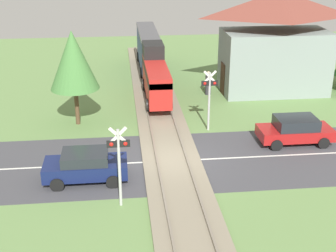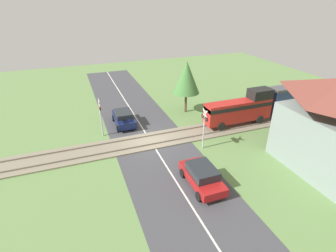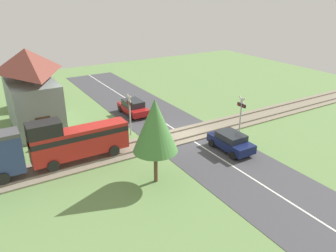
{
  "view_description": "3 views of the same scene",
  "coord_description": "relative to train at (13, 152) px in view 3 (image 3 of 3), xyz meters",
  "views": [
    {
      "loc": [
        -2.37,
        -20.08,
        10.2
      ],
      "look_at": [
        0.0,
        1.58,
        1.2
      ],
      "focal_mm": 50.0,
      "sensor_mm": 36.0,
      "label": 1
    },
    {
      "loc": [
        18.67,
        -5.42,
        11.23
      ],
      "look_at": [
        0.0,
        1.58,
        1.2
      ],
      "focal_mm": 28.0,
      "sensor_mm": 36.0,
      "label": 2
    },
    {
      "loc": [
        -20.28,
        13.86,
        11.13
      ],
      "look_at": [
        0.0,
        1.58,
        1.2
      ],
      "focal_mm": 35.0,
      "sensor_mm": 36.0,
      "label": 3
    }
  ],
  "objects": [
    {
      "name": "crossing_signal_west_approach",
      "position": [
        -2.49,
        -16.42,
        0.32
      ],
      "size": [
        0.9,
        0.18,
        3.44
      ],
      "color": "#B7B7B7",
      "rests_on": "ground_plane"
    },
    {
      "name": "crossing_signal_east_approach",
      "position": [
        2.49,
        -9.09,
        0.32
      ],
      "size": [
        0.9,
        0.18,
        3.44
      ],
      "color": "#B7B7B7",
      "rests_on": "ground_plane"
    },
    {
      "name": "track_bed",
      "position": [
        0.0,
        -12.76,
        -1.8
      ],
      "size": [
        2.8,
        48.0,
        0.24
      ],
      "color": "gray",
      "rests_on": "ground_plane"
    },
    {
      "name": "train",
      "position": [
        0.0,
        0.0,
        0.0
      ],
      "size": [
        1.58,
        14.61,
        3.18
      ],
      "color": "red",
      "rests_on": "track_bed"
    },
    {
      "name": "station_building",
      "position": [
        8.18,
        -2.77,
        1.47
      ],
      "size": [
        7.57,
        3.91,
        6.79
      ],
      "color": "gray",
      "rests_on": "ground_plane"
    },
    {
      "name": "car_near_crossing",
      "position": [
        -3.98,
        -14.2,
        -1.13
      ],
      "size": [
        3.65,
        1.83,
        1.38
      ],
      "color": "#141E4C",
      "rests_on": "ground_plane"
    },
    {
      "name": "tree_roadside_hedge",
      "position": [
        -4.81,
        -7.38,
        1.9
      ],
      "size": [
        2.72,
        2.72,
        5.41
      ],
      "color": "brown",
      "rests_on": "ground_plane"
    },
    {
      "name": "road_surface",
      "position": [
        0.0,
        -12.76,
        -1.85
      ],
      "size": [
        48.0,
        6.4,
        0.02
      ],
      "color": "#424247",
      "rests_on": "ground_plane"
    },
    {
      "name": "ground_plane",
      "position": [
        0.0,
        -12.76,
        -1.86
      ],
      "size": [
        60.0,
        60.0,
        0.0
      ],
      "primitive_type": "plane",
      "color": "#66894C"
    },
    {
      "name": "car_far_side",
      "position": [
        6.65,
        -11.32,
        -1.12
      ],
      "size": [
        3.81,
        1.85,
        1.43
      ],
      "color": "#A81919",
      "rests_on": "ground_plane"
    },
    {
      "name": "tree_by_station",
      "position": [
        14.18,
        -3.22,
        1.24
      ],
      "size": [
        3.4,
        3.4,
        5.15
      ],
      "color": "brown",
      "rests_on": "ground_plane"
    },
    {
      "name": "pedestrian_by_station",
      "position": [
        3.65,
        -2.94,
        -1.13
      ],
      "size": [
        0.4,
        0.4,
        1.62
      ],
      "color": "#333338",
      "rests_on": "ground_plane"
    }
  ]
}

